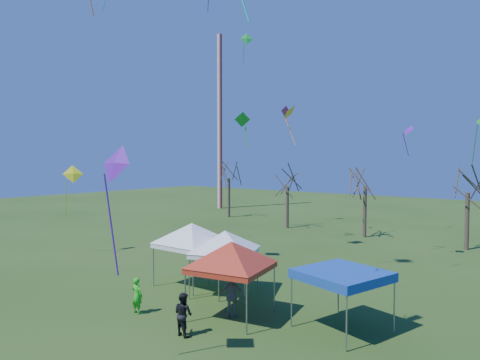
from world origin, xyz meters
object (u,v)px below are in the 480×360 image
object	(u,v)px
tree_1	(287,172)
tent_red	(231,247)
person_green	(137,295)
tent_white_west	(192,227)
tree_0	(229,164)
tree_2	(365,168)
person_dark	(183,314)
tent_white_mid	(225,235)
tent_blue	(342,275)
person_grey	(232,296)
tree_3	(468,172)
radio_mast	(220,122)

from	to	relation	value
tree_1	tent_red	xyz separation A→B (m)	(11.33, -23.08, -2.62)
tree_1	person_green	bearing A→B (deg)	-73.23
tree_1	tent_white_west	world-z (taller)	tree_1
tree_0	tree_2	size ratio (longest dim) A/B	1.03
person_dark	tent_white_mid	bearing A→B (deg)	-62.70
tree_0	tree_1	bearing A→B (deg)	-15.18
tent_blue	person_grey	world-z (taller)	tent_blue
person_dark	person_green	size ratio (longest dim) A/B	1.04
tent_blue	person_grey	distance (m)	4.96
tree_3	tent_white_west	distance (m)	22.69
tree_2	person_grey	bearing A→B (deg)	-82.56
tree_1	person_grey	distance (m)	26.19
person_dark	person_grey	world-z (taller)	person_grey
tree_3	tent_red	bearing A→B (deg)	-103.68
tree_2	tree_3	world-z (taller)	tree_2
tent_white_west	person_dark	world-z (taller)	tent_white_west
tree_0	radio_mast	bearing A→B (deg)	137.23
tree_2	tent_white_mid	bearing A→B (deg)	-88.55
tent_white_west	person_green	xyz separation A→B (m)	(1.22, -4.81, -2.42)
tree_0	tent_white_west	size ratio (longest dim) A/B	1.85
tree_1	tent_white_west	size ratio (longest dim) A/B	1.65
radio_mast	person_dark	world-z (taller)	radio_mast
tree_2	tent_blue	xyz separation A→B (m)	(7.45, -21.12, -4.02)
tent_red	tent_blue	distance (m)	4.91
person_grey	tree_2	bearing A→B (deg)	-115.74
person_green	person_grey	distance (m)	4.39
radio_mast	tent_blue	distance (m)	46.31
tent_blue	person_grey	xyz separation A→B (m)	(-4.47, -1.69, -1.33)
tree_2	tent_white_west	bearing A→B (deg)	-95.52
tent_white_west	tent_blue	size ratio (longest dim) A/B	1.18
tent_blue	person_grey	size ratio (longest dim) A/B	2.06
tree_0	tent_white_west	bearing A→B (deg)	-54.70
tree_2	tent_blue	size ratio (longest dim) A/B	2.11
person_green	person_grey	size ratio (longest dim) A/B	0.88
person_dark	person_grey	distance (m)	2.76
tree_3	person_dark	size ratio (longest dim) A/B	4.58
tree_1	person_grey	bearing A→B (deg)	-63.76
tree_3	tent_blue	world-z (taller)	tree_3
tree_2	person_dark	bearing A→B (deg)	-84.02
radio_mast	person_green	bearing A→B (deg)	-54.40
tree_2	person_grey	world-z (taller)	tree_2
tree_1	person_dark	world-z (taller)	tree_1
tree_0	person_green	bearing A→B (deg)	-57.78
tent_white_mid	person_green	xyz separation A→B (m)	(-1.26, -4.76, -2.27)
tent_white_mid	person_dark	size ratio (longest dim) A/B	2.34
tree_3	person_green	size ratio (longest dim) A/B	4.77
tent_white_mid	tree_3	bearing A→B (deg)	68.53
tree_2	tent_red	world-z (taller)	tree_2
tree_3	person_grey	world-z (taller)	tree_3
tree_3	tent_white_mid	distance (m)	21.74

